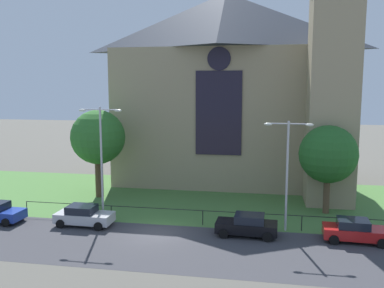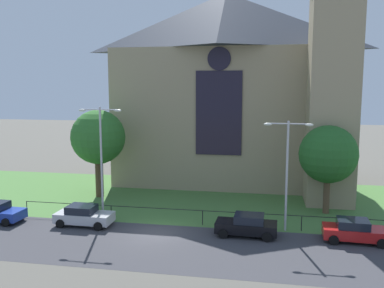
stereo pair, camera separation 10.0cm
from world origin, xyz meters
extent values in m
plane|color=#56544C|center=(0.00, 10.00, 0.00)|extent=(160.00, 160.00, 0.00)
cube|color=#38383D|center=(0.00, -2.00, 0.00)|extent=(120.00, 8.00, 0.01)
cube|color=#477538|center=(0.00, 8.00, 0.00)|extent=(120.00, 20.00, 0.01)
cube|color=tan|center=(2.99, 18.44, 7.00)|extent=(22.00, 12.00, 14.00)
pyramid|color=#383D47|center=(2.99, 18.44, 17.00)|extent=(22.00, 12.00, 6.00)
cube|color=black|center=(2.99, 12.39, 7.70)|extent=(4.40, 0.16, 8.00)
cylinder|color=black|center=(2.99, 12.39, 12.80)|extent=(2.20, 0.15, 2.20)
cube|color=tan|center=(12.99, 10.44, 9.00)|extent=(4.00, 4.00, 18.00)
cylinder|color=black|center=(2.99, 2.50, 1.10)|extent=(28.62, 0.05, 0.05)
cylinder|color=black|center=(-11.32, 2.50, 0.55)|extent=(0.07, 0.07, 1.10)
cylinder|color=black|center=(-4.17, 2.50, 0.55)|extent=(0.06, 0.07, 1.10)
cylinder|color=black|center=(2.99, 2.50, 0.55)|extent=(0.07, 0.07, 1.10)
cylinder|color=black|center=(10.14, 2.50, 0.55)|extent=(0.07, 0.07, 1.10)
cylinder|color=#4C3823|center=(-7.73, 8.81, 1.88)|extent=(0.73, 0.73, 3.75)
sphere|color=#2D6B28|center=(-7.73, 8.81, 5.63)|extent=(4.99, 4.99, 4.99)
cylinder|color=brown|center=(12.42, 7.22, 1.56)|extent=(0.51, 0.51, 3.12)
sphere|color=#235B23|center=(12.42, 7.22, 4.87)|extent=(4.65, 4.65, 4.65)
cylinder|color=#B2B2B7|center=(-4.80, 2.40, 4.36)|extent=(0.16, 0.16, 8.72)
cylinder|color=#B2B2B7|center=(-5.50, 2.40, 8.52)|extent=(1.40, 0.10, 0.10)
cylinder|color=#B2B2B7|center=(-4.10, 2.40, 8.52)|extent=(1.40, 0.10, 0.10)
ellipsoid|color=white|center=(-6.20, 2.40, 8.47)|extent=(0.57, 0.26, 0.20)
ellipsoid|color=white|center=(-3.40, 2.40, 8.47)|extent=(0.57, 0.26, 0.20)
cylinder|color=#B2B2B7|center=(9.00, 2.40, 3.94)|extent=(0.16, 0.16, 7.88)
cylinder|color=#B2B2B7|center=(8.30, 2.40, 7.68)|extent=(1.40, 0.10, 0.10)
cylinder|color=#B2B2B7|center=(9.70, 2.40, 7.68)|extent=(1.40, 0.10, 0.10)
ellipsoid|color=white|center=(7.60, 2.40, 7.63)|extent=(0.57, 0.26, 0.20)
ellipsoid|color=white|center=(10.40, 2.40, 7.63)|extent=(0.57, 0.26, 0.20)
cylinder|color=black|center=(-11.15, 1.36, 0.32)|extent=(0.65, 0.24, 0.64)
cylinder|color=black|center=(-11.22, -0.44, 0.32)|extent=(0.65, 0.24, 0.64)
cube|color=#B7B7BC|center=(-5.64, 0.88, 0.61)|extent=(4.22, 1.86, 0.70)
cube|color=black|center=(-5.84, 0.88, 1.23)|extent=(2.02, 1.63, 0.55)
cylinder|color=black|center=(-4.16, 1.75, 0.32)|extent=(0.64, 0.23, 0.64)
cylinder|color=black|center=(-4.18, -0.05, 0.32)|extent=(0.64, 0.23, 0.64)
cylinder|color=black|center=(-7.10, 1.80, 0.32)|extent=(0.64, 0.23, 0.64)
cylinder|color=black|center=(-7.12, 0.00, 0.32)|extent=(0.64, 0.23, 0.64)
cube|color=black|center=(6.29, 0.86, 0.61)|extent=(4.25, 1.93, 0.70)
cube|color=black|center=(6.49, 0.85, 1.23)|extent=(2.05, 1.66, 0.55)
cylinder|color=black|center=(4.80, 0.01, 0.32)|extent=(0.65, 0.24, 0.64)
cylinder|color=black|center=(4.85, 1.81, 0.32)|extent=(0.65, 0.24, 0.64)
cylinder|color=black|center=(7.74, -0.09, 0.32)|extent=(0.65, 0.24, 0.64)
cylinder|color=black|center=(7.79, 1.71, 0.32)|extent=(0.65, 0.24, 0.64)
cube|color=#B21919|center=(13.51, 0.99, 0.61)|extent=(4.27, 1.97, 0.70)
cube|color=black|center=(13.31, 0.99, 1.23)|extent=(2.06, 1.68, 0.55)
cylinder|color=black|center=(15.02, 1.82, 0.32)|extent=(0.65, 0.25, 0.64)
cylinder|color=black|center=(14.94, 0.03, 0.32)|extent=(0.65, 0.25, 0.64)
cylinder|color=black|center=(12.08, 1.95, 0.32)|extent=(0.65, 0.25, 0.64)
cylinder|color=black|center=(12.01, 0.15, 0.32)|extent=(0.65, 0.25, 0.64)
camera|label=1|loc=(7.45, -27.16, 10.28)|focal=39.08mm
camera|label=2|loc=(7.55, -27.14, 10.28)|focal=39.08mm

